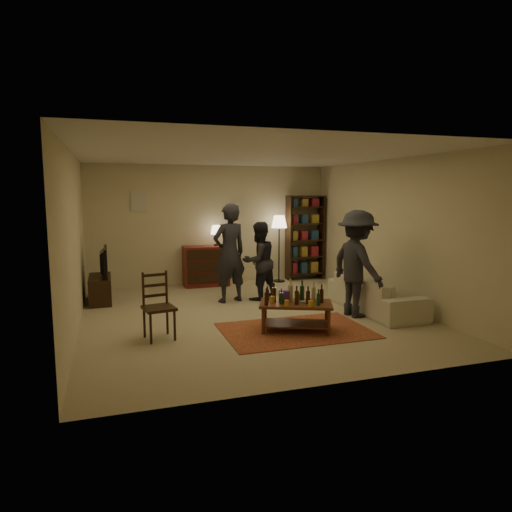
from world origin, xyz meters
name	(u,v)px	position (x,y,z in m)	size (l,w,h in m)	color
floor	(250,315)	(0.00, 0.00, 0.00)	(6.00, 6.00, 0.00)	#C6B793
room_shell	(183,205)	(-0.65, 2.98, 1.81)	(6.00, 6.00, 6.00)	beige
rug	(296,330)	(0.39, -1.07, 0.01)	(2.20, 1.50, 0.01)	maroon
coffee_table	(295,306)	(0.38, -1.07, 0.39)	(1.22, 0.96, 0.78)	brown
dining_chair	(158,303)	(-1.63, -0.77, 0.51)	(0.49, 0.49, 0.97)	#331D11
tv_stand	(100,282)	(-2.44, 1.80, 0.38)	(0.40, 1.00, 1.06)	#331D11
dresser	(206,265)	(-0.19, 2.71, 0.48)	(1.00, 0.50, 1.36)	maroon
bookshelf	(305,237)	(2.25, 2.78, 1.03)	(0.90, 0.34, 2.02)	#331D11
floor_lamp	(279,226)	(1.53, 2.65, 1.31)	(0.36, 0.36, 1.56)	black
sofa	(375,294)	(2.20, -0.40, 0.30)	(2.08, 0.81, 0.61)	beige
person_left	(229,253)	(-0.08, 1.07, 0.94)	(0.69, 0.45, 1.88)	#25252C
person_right	(259,261)	(0.51, 1.08, 0.76)	(0.74, 0.58, 1.53)	#222228
person_by_sofa	(357,264)	(1.70, -0.59, 0.90)	(1.16, 0.67, 1.80)	#282930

